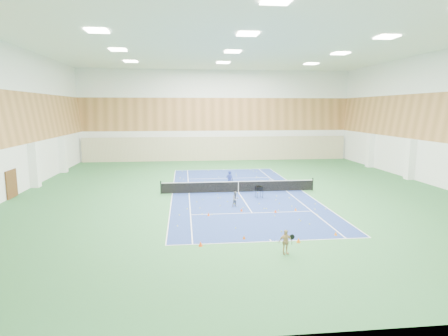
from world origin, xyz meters
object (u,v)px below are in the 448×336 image
object	(u,v)px
tennis_net	(238,186)
coach	(230,180)
child_court	(236,199)
child_apron	(285,242)
ball_cart	(259,192)

from	to	relation	value
tennis_net	coach	distance (m)	1.32
tennis_net	coach	size ratio (longest dim) A/B	7.73
coach	child_court	distance (m)	5.76
child_apron	ball_cart	distance (m)	11.46
tennis_net	ball_cart	bearing A→B (deg)	-58.98
tennis_net	ball_cart	world-z (taller)	tennis_net
child_apron	ball_cart	bearing A→B (deg)	74.57
coach	ball_cart	size ratio (longest dim) A/B	1.77
ball_cart	tennis_net	bearing A→B (deg)	113.66
coach	ball_cart	xyz separation A→B (m)	(1.90, -3.32, -0.36)
tennis_net	ball_cart	distance (m)	2.54
coach	child_apron	size ratio (longest dim) A/B	1.38
tennis_net	coach	world-z (taller)	coach
coach	ball_cart	distance (m)	3.84
ball_cart	coach	bearing A→B (deg)	112.48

